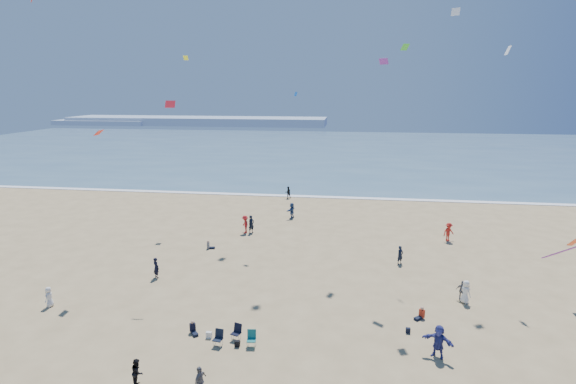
# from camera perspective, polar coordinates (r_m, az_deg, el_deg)

# --- Properties ---
(ocean) EXTENTS (220.00, 100.00, 0.06)m
(ocean) POSITION_cam_1_polar(r_m,az_deg,el_deg) (112.91, 5.15, 5.30)
(ocean) COLOR #476B84
(ocean) RESTS_ON ground
(surf_line) EXTENTS (220.00, 1.20, 0.08)m
(surf_line) POSITION_cam_1_polar(r_m,az_deg,el_deg) (63.79, 2.83, -0.58)
(surf_line) COLOR white
(surf_line) RESTS_ON ground
(headland_far) EXTENTS (110.00, 20.00, 3.20)m
(headland_far) POSITION_cam_1_polar(r_m,az_deg,el_deg) (198.38, -11.45, 8.84)
(headland_far) COLOR #7A8EA8
(headland_far) RESTS_ON ground
(headland_near) EXTENTS (40.00, 14.00, 2.00)m
(headland_near) POSITION_cam_1_polar(r_m,az_deg,el_deg) (210.63, -22.34, 8.20)
(headland_near) COLOR #7A8EA8
(headland_near) RESTS_ON ground
(standing_flyers) EXTENTS (31.61, 46.29, 1.94)m
(standing_flyers) POSITION_cam_1_polar(r_m,az_deg,el_deg) (37.61, 3.59, -9.02)
(standing_flyers) COLOR black
(standing_flyers) RESTS_ON ground
(seated_group) EXTENTS (19.23, 29.52, 0.84)m
(seated_group) POSITION_cam_1_polar(r_m,az_deg,el_deg) (28.06, -2.71, -18.25)
(seated_group) COLOR white
(seated_group) RESTS_ON ground
(chair_cluster) EXTENTS (2.68, 1.53, 1.00)m
(chair_cluster) POSITION_cam_1_polar(r_m,az_deg,el_deg) (28.35, -6.75, -17.80)
(chair_cluster) COLOR black
(chair_cluster) RESTS_ON ground
(white_tote) EXTENTS (0.35, 0.20, 0.40)m
(white_tote) POSITION_cam_1_polar(r_m,az_deg,el_deg) (29.35, -10.01, -17.44)
(white_tote) COLOR silver
(white_tote) RESTS_ON ground
(black_backpack) EXTENTS (0.30, 0.22, 0.38)m
(black_backpack) POSITION_cam_1_polar(r_m,az_deg,el_deg) (28.29, -6.46, -18.59)
(black_backpack) COLOR black
(black_backpack) RESTS_ON ground
(navy_bag) EXTENTS (0.28, 0.18, 0.34)m
(navy_bag) POSITION_cam_1_polar(r_m,az_deg,el_deg) (30.41, 15.00, -16.62)
(navy_bag) COLOR black
(navy_bag) RESTS_ON ground
(kites_aloft) EXTENTS (38.85, 36.64, 31.23)m
(kites_aloft) POSITION_cam_1_polar(r_m,az_deg,el_deg) (30.87, 16.67, 11.63)
(kites_aloft) COLOR white
(kites_aloft) RESTS_ON ground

